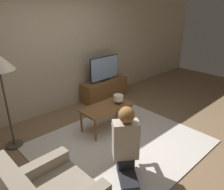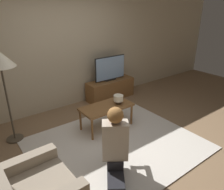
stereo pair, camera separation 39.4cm
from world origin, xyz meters
TOP-DOWN VIEW (x-y plane):
  - ground_plane at (0.00, 0.00)m, footprint 10.00×10.00m
  - wall_back at (0.00, 1.93)m, footprint 10.00×0.06m
  - rug at (0.00, 0.00)m, footprint 2.65×2.24m
  - tv_stand at (1.09, 1.64)m, footprint 1.20×0.39m
  - tv at (1.09, 1.64)m, footprint 0.84×0.08m
  - coffee_table at (0.20, 0.55)m, footprint 0.97×0.48m
  - floor_lamp at (-1.31, 1.18)m, footprint 0.46×0.46m
  - person_kneeling at (-0.42, -0.51)m, footprint 0.68×0.82m
  - table_lamp at (0.43, 0.50)m, footprint 0.18×0.18m

SIDE VIEW (x-z plane):
  - ground_plane at x=0.00m, z-range 0.00..0.00m
  - rug at x=0.00m, z-range 0.00..0.02m
  - tv_stand at x=1.09m, z-range 0.00..0.47m
  - coffee_table at x=0.20m, z-range 0.18..0.63m
  - person_kneeling at x=-0.42m, z-range 0.01..1.02m
  - table_lamp at x=0.43m, z-range 0.47..0.64m
  - tv at x=1.09m, z-range 0.48..1.06m
  - wall_back at x=0.00m, z-range 0.00..2.60m
  - floor_lamp at x=-1.31m, z-range 0.58..2.14m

